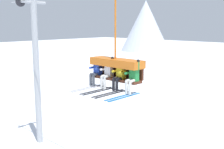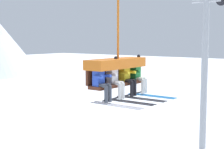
{
  "view_description": "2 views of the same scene",
  "coord_description": "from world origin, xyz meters",
  "views": [
    {
      "loc": [
        8.58,
        -8.9,
        7.32
      ],
      "look_at": [
        0.99,
        -0.91,
        5.31
      ],
      "focal_mm": 45.0,
      "sensor_mm": 36.0,
      "label": 1
    },
    {
      "loc": [
        -7.6,
        -7.03,
        6.58
      ],
      "look_at": [
        0.91,
        -0.68,
        5.45
      ],
      "focal_mm": 55.0,
      "sensor_mm": 36.0,
      "label": 2
    }
  ],
  "objects": [
    {
      "name": "chairlift_chair",
      "position": [
        1.06,
        -0.73,
        5.67
      ],
      "size": [
        2.4,
        0.74,
        3.8
      ],
      "color": "#512819"
    },
    {
      "name": "skier_white",
      "position": [
        0.74,
        -0.94,
        5.37
      ],
      "size": [
        0.48,
        1.7,
        1.34
      ],
      "color": "silver"
    },
    {
      "name": "lift_tower_far",
      "position": [
        10.21,
        -0.02,
        4.57
      ],
      "size": [
        0.36,
        1.88,
        8.8
      ],
      "color": "#9EA3A8",
      "rests_on": "ground_plane"
    },
    {
      "name": "skier_green",
      "position": [
        2.05,
        -0.94,
        5.37
      ],
      "size": [
        0.48,
        1.7,
        1.34
      ],
      "color": "#23843D"
    },
    {
      "name": "skier_blue",
      "position": [
        0.08,
        -0.95,
        5.35
      ],
      "size": [
        0.46,
        1.7,
        1.23
      ],
      "color": "#2847B7"
    },
    {
      "name": "skier_yellow",
      "position": [
        1.39,
        -0.95,
        5.35
      ],
      "size": [
        0.46,
        1.7,
        1.23
      ],
      "color": "yellow"
    },
    {
      "name": "mountain_peak_east",
      "position": [
        30.83,
        47.32,
        4.64
      ],
      "size": [
        14.44,
        14.44,
        9.27
      ],
      "color": "silver",
      "rests_on": "ground_plane"
    }
  ]
}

